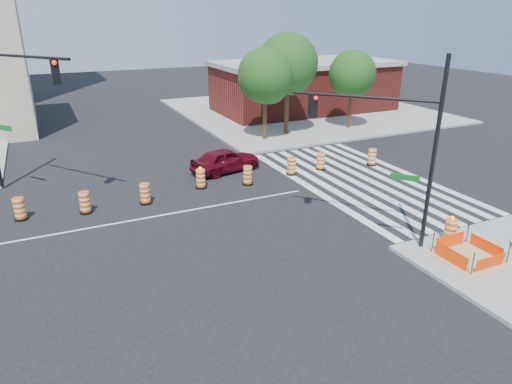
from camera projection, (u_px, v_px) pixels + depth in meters
ground at (167, 214)px, 20.96m from camera, size 120.00×120.00×0.00m
sidewalk_ne at (303, 110)px, 43.25m from camera, size 22.00×22.00×0.15m
crosswalk_east at (360, 180)px, 25.31m from camera, size 6.75×13.50×0.01m
lane_centerline at (167, 214)px, 20.96m from camera, size 14.00×0.12×0.01m
excavation_pit at (468, 257)px, 16.87m from camera, size 2.20×2.20×0.90m
brick_storefront at (304, 86)px, 42.43m from camera, size 16.50×8.50×4.60m
red_coupe at (225, 160)px, 26.41m from camera, size 4.38×2.48×1.40m
signal_pole_se at (393, 135)px, 16.79m from camera, size 3.72×4.17×7.23m
signal_pole_nw at (4, 89)px, 21.36m from camera, size 4.03×5.34×8.66m
pit_drum at (450, 231)px, 17.97m from camera, size 0.57×0.57×1.11m
tree_north_c at (265, 79)px, 31.67m from camera, size 3.84×3.84×6.54m
tree_north_d at (288, 67)px, 33.02m from camera, size 4.38×4.38×7.44m
tree_north_e at (352, 77)px, 35.05m from camera, size 3.60×3.60×6.12m
median_drum_2 at (20, 210)px, 20.29m from camera, size 0.60×0.60×1.02m
median_drum_3 at (85, 203)px, 20.97m from camera, size 0.60×0.60×1.02m
median_drum_4 at (145, 194)px, 22.01m from camera, size 0.60×0.60×1.02m
median_drum_5 at (201, 179)px, 23.99m from camera, size 0.60×0.60×1.18m
median_drum_6 at (248, 176)px, 24.48m from camera, size 0.60×0.60×1.02m
median_drum_7 at (291, 167)px, 25.99m from camera, size 0.60×0.60×1.02m
median_drum_8 at (321, 162)px, 26.85m from camera, size 0.60×0.60×1.02m
median_drum_9 at (372, 158)px, 27.62m from camera, size 0.60×0.60×1.02m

